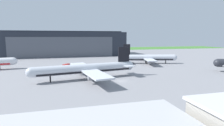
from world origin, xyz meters
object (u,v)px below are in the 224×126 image
(airliner_near_right, at_px, (86,69))
(airliner_far_right, at_px, (148,58))
(maintenance_hangar, at_px, (63,44))
(ops_van, at_px, (66,65))

(airliner_near_right, xyz_separation_m, airliner_far_right, (43.23, 33.00, -0.43))
(maintenance_hangar, height_order, ops_van, maintenance_hangar)
(maintenance_hangar, bearing_deg, ops_van, -88.46)
(maintenance_hangar, relative_size, airliner_far_right, 3.09)
(airliner_far_right, xyz_separation_m, ops_van, (-50.59, -1.93, -2.56))
(maintenance_hangar, distance_m, ops_van, 70.77)
(airliner_far_right, bearing_deg, ops_van, -177.82)
(airliner_near_right, bearing_deg, maintenance_hangar, 95.22)
(ops_van, bearing_deg, maintenance_hangar, 91.54)
(ops_van, bearing_deg, airliner_near_right, -76.69)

